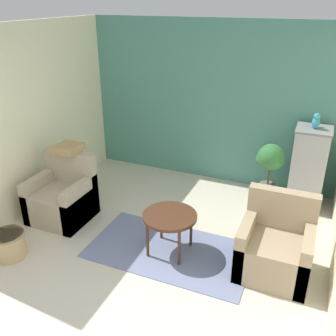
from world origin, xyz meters
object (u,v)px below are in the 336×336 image
(parrot, at_px, (316,121))
(wicker_basket, at_px, (9,244))
(armchair_right, at_px, (275,249))
(coffee_table, at_px, (170,219))
(potted_plant, at_px, (270,163))
(armchair_left, at_px, (62,198))
(birdcage, at_px, (308,168))

(parrot, bearing_deg, wicker_basket, -139.48)
(armchair_right, bearing_deg, coffee_table, -173.93)
(coffee_table, relative_size, parrot, 2.89)
(potted_plant, bearing_deg, armchair_right, -77.85)
(potted_plant, bearing_deg, coffee_table, -115.51)
(armchair_right, xyz_separation_m, parrot, (0.18, 1.73, 1.02))
(armchair_right, distance_m, potted_plant, 1.76)
(armchair_right, height_order, wicker_basket, armchair_right)
(armchair_left, relative_size, birdcage, 0.76)
(armchair_right, relative_size, wicker_basket, 2.28)
(armchair_left, bearing_deg, birdcage, 28.97)
(coffee_table, height_order, armchair_left, armchair_left)
(armchair_left, height_order, parrot, parrot)
(armchair_right, bearing_deg, wicker_basket, -161.88)
(coffee_table, height_order, wicker_basket, coffee_table)
(armchair_right, bearing_deg, parrot, 84.15)
(coffee_table, bearing_deg, parrot, 52.82)
(coffee_table, relative_size, armchair_right, 0.71)
(birdcage, relative_size, wicker_basket, 3.01)
(potted_plant, bearing_deg, armchair_left, -146.72)
(coffee_table, relative_size, birdcage, 0.54)
(parrot, bearing_deg, armchair_left, -151.01)
(armchair_right, xyz_separation_m, potted_plant, (-0.37, 1.70, 0.30))
(wicker_basket, bearing_deg, birdcage, 40.50)
(coffee_table, xyz_separation_m, armchair_left, (-1.70, 0.14, -0.17))
(coffee_table, xyz_separation_m, potted_plant, (0.87, 1.83, 0.13))
(armchair_left, bearing_deg, wicker_basket, -93.35)
(birdcage, height_order, potted_plant, birdcage)
(potted_plant, distance_m, wicker_basket, 3.78)
(armchair_left, bearing_deg, coffee_table, -4.59)
(birdcage, distance_m, parrot, 0.72)
(parrot, relative_size, potted_plant, 0.25)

